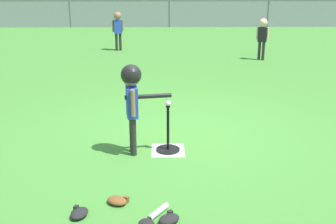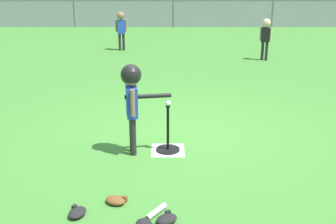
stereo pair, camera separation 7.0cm
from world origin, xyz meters
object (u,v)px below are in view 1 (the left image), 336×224
Objects in this scene: fielder_deep_center at (118,26)px; fielder_near_left at (263,34)px; batting_tee at (168,144)px; glove_tossed_aside at (79,213)px; batter_child at (132,91)px; glove_near_bats at (118,201)px; baseball_on_tee at (168,103)px; spare_bat_silver at (155,215)px; glove_by_plate at (169,219)px.

fielder_near_left is at bearing -19.48° from fielder_deep_center.
batting_tee is 2.45× the size of glove_tossed_aside.
batter_child is at bearing -170.59° from batting_tee.
fielder_near_left is 8.11m from glove_tossed_aside.
baseball_on_tee is at bearing 67.71° from glove_near_bats.
batter_child reaches higher than baseball_on_tee.
spare_bat_silver is at bearing -2.27° from glove_tossed_aside.
batting_tee is 1.60m from spare_bat_silver.
spare_bat_silver is at bearing 149.37° from glove_by_plate.
fielder_deep_center is 8.94m from glove_by_plate.
fielder_near_left reaches higher than spare_bat_silver.
glove_tossed_aside is (-0.75, 0.03, 0.01)m from spare_bat_silver.
fielder_near_left is at bearing 66.21° from batting_tee.
glove_near_bats is (-0.55, -1.33, -0.06)m from batting_tee.
glove_by_plate is (-0.01, -1.68, -0.06)m from batting_tee.
glove_near_bats is at bearing 146.46° from spare_bat_silver.
glove_near_bats is at bearing -84.50° from fielder_deep_center.
baseball_on_tee is 1.79m from glove_by_plate.
fielder_near_left is 4.17× the size of glove_tossed_aside.
batting_tee is at bearing 0.00° from baseball_on_tee.
baseball_on_tee is 1.72m from spare_bat_silver.
fielder_deep_center is at bearing 100.80° from batting_tee.
fielder_near_left is 2.06× the size of spare_bat_silver.
baseball_on_tee is 0.27× the size of glove_near_bats.
baseball_on_tee is 0.50m from batter_child.
batting_tee is 1.81m from glove_tossed_aside.
batting_tee is 6.32m from fielder_near_left.
fielder_deep_center reaches higher than batting_tee.
baseball_on_tee reaches higher than batting_tee.
batter_child reaches higher than batting_tee.
spare_bat_silver is 2.02× the size of glove_tossed_aside.
batting_tee is 0.53× the size of batter_child.
glove_tossed_aside is at bearing 177.73° from spare_bat_silver.
fielder_deep_center is at bearing 98.71° from glove_by_plate.
batter_child is (-0.45, -0.08, 0.18)m from baseball_on_tee.
batter_child is 1.11× the size of fielder_near_left.
fielder_deep_center reaches higher than baseball_on_tee.
batter_child is 6.56m from fielder_near_left.
baseball_on_tee is 0.27× the size of glove_by_plate.
glove_by_plate and glove_tossed_aside have the same top height.
spare_bat_silver is 0.75m from glove_tossed_aside.
glove_near_bats is (-0.53, 0.34, 0.00)m from glove_by_plate.
spare_bat_silver is 1.94× the size of glove_near_bats.
batter_child is at bearing 105.47° from glove_by_plate.
batter_child is 7.27m from fielder_deep_center.
batter_child is 4.45× the size of glove_near_bats.
spare_bat_silver is 0.16m from glove_by_plate.
baseball_on_tee is (0.00, 0.00, 0.58)m from batting_tee.
glove_near_bats is 1.04× the size of glove_tossed_aside.
batter_child is 2.29× the size of spare_bat_silver.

